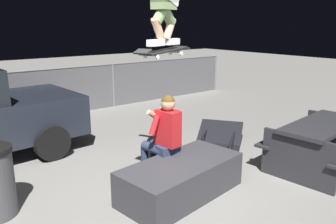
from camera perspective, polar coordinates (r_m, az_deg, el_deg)
The scene contains 7 objects.
ground_plane at distance 4.58m, azimuth -0.10°, elevation -14.64°, with size 40.00×40.00×0.00m, color gray.
ledge_box_main at distance 4.59m, azimuth 2.25°, elevation -11.20°, with size 1.71×0.81×0.47m, color #38383D.
person_sitting_on_ledge at distance 4.78m, azimuth -0.91°, elevation -3.83°, with size 0.60×0.78×1.31m.
skateboard at distance 4.41m, azimuth -0.68°, elevation 10.27°, with size 1.03×0.52×0.13m.
kicker_ramp at distance 6.60m, azimuth 8.62°, elevation -4.68°, with size 1.27×1.24×0.44m.
picnic_table_back at distance 5.84m, azimuth 24.45°, elevation -4.05°, with size 1.84×1.52×0.75m.
fence_back at distance 8.69m, azimuth -20.86°, elevation 3.13°, with size 12.05×0.05×1.20m.
Camera 1 is at (-2.44, -3.16, 2.24)m, focal length 36.01 mm.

